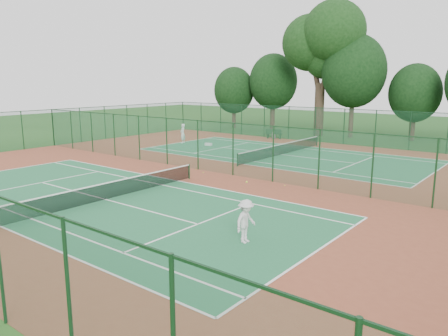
{
  "coord_description": "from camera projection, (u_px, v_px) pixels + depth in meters",
  "views": [
    {
      "loc": [
        18.54,
        -22.62,
        6.21
      ],
      "look_at": [
        4.47,
        -4.69,
        1.6
      ],
      "focal_mm": 35.0,
      "sensor_mm": 36.0,
      "label": 1
    }
  ],
  "objects": [
    {
      "name": "ground",
      "position": [
        215.0,
        172.0,
        29.89
      ],
      "size": [
        120.0,
        120.0,
        0.0
      ],
      "primitive_type": "plane",
      "color": "#235019",
      "rests_on": "ground"
    },
    {
      "name": "red_pad",
      "position": [
        215.0,
        172.0,
        29.89
      ],
      "size": [
        40.0,
        36.0,
        0.01
      ],
      "primitive_type": "cube",
      "color": "brown",
      "rests_on": "ground"
    },
    {
      "name": "court_near",
      "position": [
        107.0,
        200.0,
        22.95
      ],
      "size": [
        23.77,
        10.97,
        0.01
      ],
      "primitive_type": "cube",
      "color": "#20683E",
      "rests_on": "red_pad"
    },
    {
      "name": "court_far",
      "position": [
        282.0,
        155.0,
        36.82
      ],
      "size": [
        23.77,
        10.97,
        0.01
      ],
      "primitive_type": "cube",
      "color": "#216B40",
      "rests_on": "red_pad"
    },
    {
      "name": "fence_north",
      "position": [
        329.0,
        125.0,
        43.42
      ],
      "size": [
        40.0,
        0.09,
        3.5
      ],
      "color": "#17452C",
      "rests_on": "ground"
    },
    {
      "name": "fence_west",
      "position": [
        53.0,
        127.0,
        41.64
      ],
      "size": [
        0.09,
        36.0,
        3.5
      ],
      "rotation": [
        0.0,
        0.0,
        1.57
      ],
      "color": "#1B5337",
      "rests_on": "ground"
    },
    {
      "name": "fence_divider",
      "position": [
        215.0,
        147.0,
        29.54
      ],
      "size": [
        40.0,
        0.09,
        3.5
      ],
      "color": "#1C5434",
      "rests_on": "ground"
    },
    {
      "name": "tennis_net_near",
      "position": [
        106.0,
        190.0,
        22.84
      ],
      "size": [
        0.1,
        12.9,
        0.97
      ],
      "color": "#163E1F",
      "rests_on": "ground"
    },
    {
      "name": "tennis_net_far",
      "position": [
        283.0,
        148.0,
        36.72
      ],
      "size": [
        0.1,
        12.9,
        0.97
      ],
      "color": "#12331D",
      "rests_on": "ground"
    },
    {
      "name": "player_near",
      "position": [
        246.0,
        221.0,
        16.77
      ],
      "size": [
        0.64,
        1.11,
        1.71
      ],
      "primitive_type": "imported",
      "rotation": [
        0.0,
        0.0,
        1.57
      ],
      "color": "silver",
      "rests_on": "court_near"
    },
    {
      "name": "player_far",
      "position": [
        183.0,
        133.0,
        43.4
      ],
      "size": [
        0.67,
        0.81,
        1.92
      ],
      "primitive_type": "imported",
      "rotation": [
        0.0,
        0.0,
        -1.23
      ],
      "color": "white",
      "rests_on": "court_far"
    },
    {
      "name": "trash_bin",
      "position": [
        274.0,
        135.0,
        46.79
      ],
      "size": [
        0.54,
        0.54,
        0.77
      ],
      "primitive_type": "cylinder",
      "rotation": [
        0.0,
        0.0,
        -0.31
      ],
      "color": "gray",
      "rests_on": "red_pad"
    },
    {
      "name": "bench",
      "position": [
        274.0,
        134.0,
        46.76
      ],
      "size": [
        1.78,
        0.93,
        1.06
      ],
      "rotation": [
        0.0,
        0.0,
        0.27
      ],
      "color": "black",
      "rests_on": "red_pad"
    },
    {
      "name": "kit_bag",
      "position": [
        208.0,
        144.0,
        41.9
      ],
      "size": [
        0.73,
        0.44,
        0.26
      ],
      "primitive_type": "cube",
      "rotation": [
        0.0,
        0.0,
        0.29
      ],
      "color": "silver",
      "rests_on": "red_pad"
    },
    {
      "name": "stray_ball_a",
      "position": [
        203.0,
        173.0,
        29.59
      ],
      "size": [
        0.06,
        0.06,
        0.06
      ],
      "primitive_type": "sphere",
      "color": "#CBEF37",
      "rests_on": "red_pad"
    },
    {
      "name": "stray_ball_b",
      "position": [
        285.0,
        185.0,
        25.96
      ],
      "size": [
        0.07,
        0.07,
        0.07
      ],
      "primitive_type": "sphere",
      "color": "yellow",
      "rests_on": "red_pad"
    },
    {
      "name": "stray_ball_c",
      "position": [
        196.0,
        169.0,
        30.61
      ],
      "size": [
        0.06,
        0.06,
        0.06
      ],
      "primitive_type": "sphere",
      "color": "gold",
      "rests_on": "red_pad"
    },
    {
      "name": "big_tree",
      "position": [
        324.0,
        41.0,
        47.63
      ],
      "size": [
        9.5,
        6.95,
        14.59
      ],
      "color": "#35271D",
      "rests_on": "ground"
    },
    {
      "name": "evergreen_row",
      "position": [
        357.0,
        137.0,
        48.28
      ],
      "size": [
        39.0,
        5.0,
        12.0
      ],
      "primitive_type": null,
      "color": "black",
      "rests_on": "ground"
    }
  ]
}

